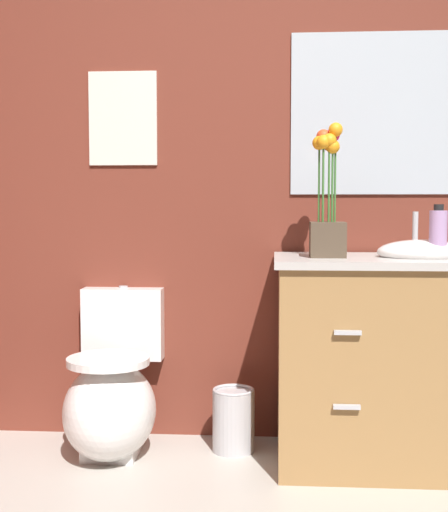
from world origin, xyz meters
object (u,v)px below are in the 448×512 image
wall_poster (123,118)px  soap_bottle (438,233)px  flower_vase (328,205)px  trash_bin (233,420)px  vanity_cabinet (391,358)px  wall_mirror (383,114)px  toilet (112,398)px

wall_poster → soap_bottle: bearing=-15.3°
flower_vase → trash_bin: (-0.38, 0.13, -0.92)m
trash_bin → vanity_cabinet: bearing=-9.2°
soap_bottle → wall_poster: wall_poster is taller
vanity_cabinet → wall_poster: bearing=165.7°
vanity_cabinet → trash_bin: (-0.64, 0.10, -0.30)m
wall_mirror → toilet: bearing=-166.9°
toilet → trash_bin: (0.51, 0.08, -0.11)m
flower_vase → wall_mirror: (0.26, 0.32, 0.40)m
flower_vase → wall_mirror: size_ratio=0.66×
toilet → wall_poster: (0.00, 0.27, 1.20)m
toilet → wall_mirror: bearing=13.1°
trash_bin → wall_mirror: (0.64, 0.19, 1.31)m
vanity_cabinet → flower_vase: flower_vase is taller
trash_bin → wall_poster: wall_poster is taller
toilet → soap_bottle: soap_bottle is taller
flower_vase → trash_bin: 1.00m
toilet → soap_bottle: 1.49m
flower_vase → trash_bin: bearing=161.9°
wall_mirror → wall_poster: bearing=180.0°
wall_poster → vanity_cabinet: bearing=-14.3°
wall_poster → wall_mirror: 1.15m
toilet → vanity_cabinet: 1.17m
vanity_cabinet → soap_bottle: soap_bottle is taller
flower_vase → soap_bottle: bearing=-5.8°
soap_bottle → flower_vase: bearing=174.2°
toilet → trash_bin: bearing=8.7°
toilet → wall_mirror: 1.69m
vanity_cabinet → trash_bin: 0.72m
trash_bin → wall_poster: (-0.51, 0.19, 1.30)m
toilet → soap_bottle: size_ratio=3.28×
flower_vase → soap_bottle: size_ratio=2.52×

